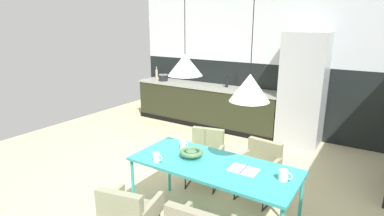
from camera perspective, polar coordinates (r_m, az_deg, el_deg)
ground_plane at (r=4.24m, az=-1.59°, el=-15.83°), size 8.14×8.14×0.00m
back_wall_splashback_dark at (r=6.57m, az=13.68°, el=1.84°), size 6.12×0.12×1.41m
back_wall_panel_upper at (r=6.39m, az=14.50°, el=14.22°), size 6.12×0.12×1.41m
kitchen_counter at (r=6.82m, az=2.51°, el=0.54°), size 3.33×0.63×0.89m
refrigerator_column at (r=5.95m, az=19.87°, el=3.17°), size 0.76×0.60×2.06m
dining_table at (r=3.34m, az=3.94°, el=-11.04°), size 1.79×0.77×0.76m
armchair_by_stool at (r=4.07m, az=12.48°, el=-9.85°), size 0.53×0.52×0.75m
armchair_corner_seat at (r=3.10m, az=-11.86°, el=-18.08°), size 0.57×0.56×0.76m
armchair_head_of_table at (r=4.33m, az=2.49°, el=-7.89°), size 0.57×0.56×0.77m
fruit_bowl at (r=3.45m, az=-0.11°, el=-8.27°), size 0.26×0.26×0.08m
open_book at (r=3.22m, az=9.54°, el=-11.27°), size 0.29×0.20×0.02m
mug_white_ceramic at (r=3.36m, az=-6.61°, el=-9.09°), size 0.12×0.07×0.10m
mug_short_terracotta at (r=3.68m, az=-1.69°, el=-6.83°), size 0.11×0.07×0.09m
mug_glass_clear at (r=3.10m, az=16.64°, el=-11.88°), size 0.14×0.09×0.11m
cooking_pot at (r=7.27m, az=-5.35°, el=5.65°), size 0.22×0.22×0.18m
bottle_vinegar_dark at (r=6.54m, az=6.50°, el=4.79°), size 0.06×0.06×0.26m
bottle_wine_green at (r=7.67m, az=-6.58°, el=6.36°), size 0.06×0.06×0.28m
pendant_lamp_over_table_near at (r=3.21m, az=-1.29°, el=8.05°), size 0.37×0.37×1.10m
pendant_lamp_over_table_far at (r=2.92m, az=10.67°, el=3.76°), size 0.38×0.38×1.28m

